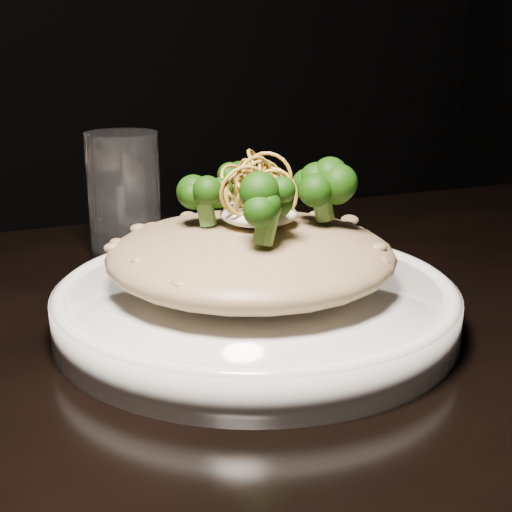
# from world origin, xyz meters

# --- Properties ---
(table) EXTENTS (1.10, 0.80, 0.75)m
(table) POSITION_xyz_m (0.00, 0.00, 0.67)
(table) COLOR black
(table) RESTS_ON ground
(plate) EXTENTS (0.30, 0.30, 0.03)m
(plate) POSITION_xyz_m (-0.07, 0.05, 0.77)
(plate) COLOR white
(plate) RESTS_ON table
(risotto) EXTENTS (0.21, 0.21, 0.05)m
(risotto) POSITION_xyz_m (-0.07, 0.06, 0.80)
(risotto) COLOR brown
(risotto) RESTS_ON plate
(broccoli) EXTENTS (0.12, 0.12, 0.04)m
(broccoli) POSITION_xyz_m (-0.06, 0.05, 0.85)
(broccoli) COLOR black
(broccoli) RESTS_ON risotto
(cheese) EXTENTS (0.06, 0.06, 0.02)m
(cheese) POSITION_xyz_m (-0.06, 0.05, 0.84)
(cheese) COLOR white
(cheese) RESTS_ON risotto
(shallots) EXTENTS (0.05, 0.05, 0.03)m
(shallots) POSITION_xyz_m (-0.07, 0.05, 0.86)
(shallots) COLOR brown
(shallots) RESTS_ON cheese
(drinking_glass) EXTENTS (0.07, 0.07, 0.12)m
(drinking_glass) POSITION_xyz_m (-0.12, 0.26, 0.81)
(drinking_glass) COLOR white
(drinking_glass) RESTS_ON table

